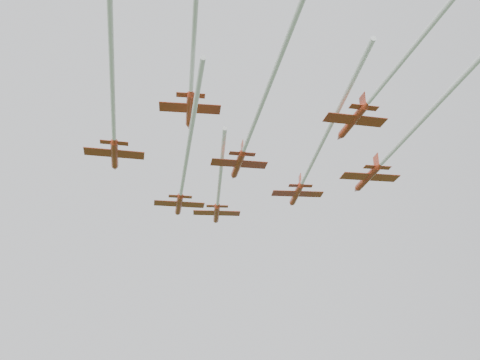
# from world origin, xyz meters

# --- Properties ---
(jet_lead) EXTENTS (10.21, 43.95, 2.90)m
(jet_lead) POSITION_xyz_m (-10.61, 9.63, 57.65)
(jet_lead) COLOR #B8361D
(jet_row2_left) EXTENTS (15.02, 51.27, 2.75)m
(jet_row2_left) POSITION_xyz_m (-14.69, -6.75, 54.98)
(jet_row2_left) COLOR #B8361D
(jet_row2_right) EXTENTS (11.81, 53.49, 2.88)m
(jet_row2_right) POSITION_xyz_m (6.22, -3.63, 57.82)
(jet_row2_right) COLOR #B8361D
(jet_row3_left) EXTENTS (20.52, 64.64, 2.72)m
(jet_row3_left) POSITION_xyz_m (-19.69, -30.85, 56.62)
(jet_row3_left) COLOR #B8361D
(jet_row3_mid) EXTENTS (14.48, 49.23, 2.61)m
(jet_row3_mid) POSITION_xyz_m (-2.76, -22.42, 55.53)
(jet_row3_mid) COLOR #B8361D
(jet_row3_right) EXTENTS (15.26, 55.73, 2.82)m
(jet_row3_right) POSITION_xyz_m (18.29, -18.28, 55.26)
(jet_row3_right) COLOR #B8361D
(jet_row4_left) EXTENTS (12.52, 51.82, 2.41)m
(jet_row4_left) POSITION_xyz_m (-8.50, -38.59, 57.08)
(jet_row4_left) COLOR #B8361D
(jet_row4_right) EXTENTS (16.29, 50.38, 2.46)m
(jet_row4_right) POSITION_xyz_m (13.92, -36.32, 55.51)
(jet_row4_right) COLOR #B8361D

